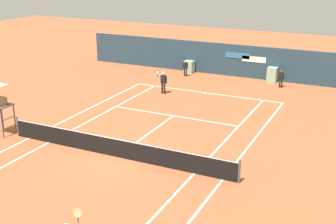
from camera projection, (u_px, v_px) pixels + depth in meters
name	position (u px, v px, depth m)	size (l,w,h in m)	color
ground_plane	(122.00, 152.00, 21.81)	(80.00, 80.00, 0.01)	#B25633
tennis_net	(116.00, 147.00, 21.15)	(12.10, 0.10, 1.07)	#4C4C51
sponsor_back_wall	(231.00, 61.00, 35.36)	(25.00, 1.02, 2.50)	#233D4C
umpire_chair	(0.00, 103.00, 23.55)	(1.00, 1.00, 2.67)	#47474C
player_on_baseline	(163.00, 81.00, 30.78)	(0.58, 0.66, 1.77)	black
ball_kid_centre_post	(281.00, 78.00, 32.28)	(0.42, 0.19, 1.28)	black
ball_kid_right_post	(185.00, 67.00, 35.35)	(0.42, 0.18, 1.27)	black
tennis_ball_by_sideline	(116.00, 127.00, 24.92)	(0.07, 0.07, 0.07)	#CCE033
tennis_ball_mid_court	(62.00, 126.00, 25.05)	(0.07, 0.07, 0.07)	#CCE033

